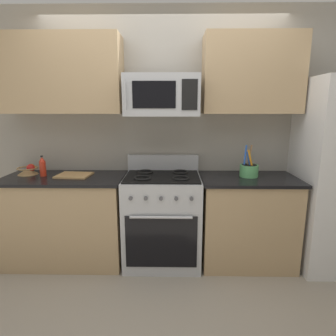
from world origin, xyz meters
TOP-DOWN VIEW (x-y plane):
  - ground_plane at (0.00, 0.00)m, footprint 16.00×16.00m
  - wall_back at (0.00, 0.99)m, footprint 8.00×0.10m
  - counter_left at (-0.99, 0.61)m, footprint 1.21×0.61m
  - range_oven at (-0.00, 0.61)m, footprint 0.76×0.66m
  - counter_right at (0.87, 0.61)m, footprint 0.95×0.61m
  - microwave at (-0.00, 0.64)m, footprint 0.70×0.44m
  - upper_cabinets_left at (-1.00, 0.77)m, footprint 1.20×0.34m
  - upper_cabinets_right at (0.87, 0.77)m, footprint 0.94×0.34m
  - utensil_crock at (0.87, 0.66)m, footprint 0.18×0.18m
  - fruit_basket at (-1.40, 0.72)m, footprint 0.21×0.21m
  - cutting_board at (-0.90, 0.65)m, footprint 0.35×0.29m
  - bottle_hot_sauce at (-1.21, 0.64)m, footprint 0.06×0.06m

SIDE VIEW (x-z plane):
  - ground_plane at x=0.00m, z-range 0.00..0.00m
  - counter_left at x=-0.99m, z-range 0.00..0.91m
  - counter_right at x=0.87m, z-range 0.00..0.91m
  - range_oven at x=0.00m, z-range -0.07..1.02m
  - cutting_board at x=-0.90m, z-range 0.91..0.93m
  - fruit_basket at x=-1.40m, z-range 0.90..1.01m
  - utensil_crock at x=0.87m, z-range 0.82..1.14m
  - bottle_hot_sauce at x=-1.21m, z-range 0.90..1.11m
  - wall_back at x=0.00m, z-range 0.00..2.60m
  - microwave at x=0.00m, z-range 1.51..1.89m
  - upper_cabinets_left at x=-1.00m, z-range 1.53..2.28m
  - upper_cabinets_right at x=0.87m, z-range 1.53..2.28m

